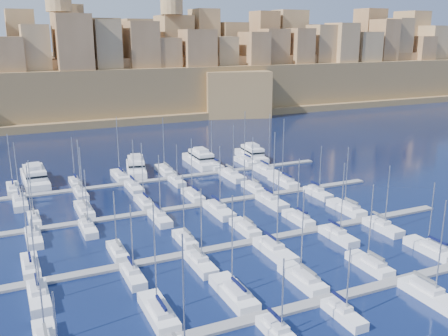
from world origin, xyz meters
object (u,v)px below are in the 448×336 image
sailboat_2 (234,293)px  motor_yacht_b (136,167)px  sailboat_4 (370,264)px  motor_yacht_a (35,177)px  motor_yacht_d (252,154)px  motor_yacht_c (200,159)px

sailboat_2 → motor_yacht_b: sailboat_2 is taller
sailboat_4 → motor_yacht_b: sailboat_4 is taller
motor_yacht_a → motor_yacht_b: 25.17m
sailboat_2 → motor_yacht_d: sailboat_2 is taller
sailboat_4 → sailboat_2: bearing=178.0°
sailboat_2 → motor_yacht_a: bearing=106.2°
motor_yacht_a → motor_yacht_c: (43.64, -0.82, 0.00)m
motor_yacht_a → motor_yacht_c: size_ratio=1.10×
sailboat_2 → motor_yacht_c: bearing=71.5°
sailboat_4 → motor_yacht_d: sailboat_4 is taller
sailboat_4 → motor_yacht_a: bearing=121.6°
sailboat_2 → sailboat_4: size_ratio=1.09×
motor_yacht_d → sailboat_2: bearing=-119.7°
motor_yacht_b → sailboat_2: bearing=-94.0°
sailboat_4 → motor_yacht_d: size_ratio=0.88×
sailboat_2 → motor_yacht_c: size_ratio=0.91×
sailboat_2 → sailboat_4: bearing=-2.0°
sailboat_2 → sailboat_4: (23.30, -0.81, -0.02)m
sailboat_4 → motor_yacht_c: 70.20m
sailboat_4 → motor_yacht_b: bearing=104.8°
motor_yacht_a → motor_yacht_c: bearing=-1.1°
motor_yacht_a → motor_yacht_d: bearing=-1.3°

